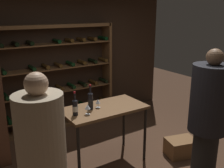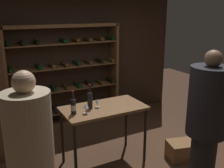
# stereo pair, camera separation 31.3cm
# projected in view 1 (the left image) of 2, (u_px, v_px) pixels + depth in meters

# --- Properties ---
(ground_plane) EXTENTS (10.31, 10.31, 0.00)m
(ground_plane) POSITION_uv_depth(u_px,v_px,m) (130.00, 164.00, 4.10)
(ground_plane) COLOR #472D1E
(back_wall) EXTENTS (4.68, 0.10, 2.75)m
(back_wall) POSITION_uv_depth(u_px,v_px,m) (69.00, 57.00, 5.46)
(back_wall) COLOR #332319
(back_wall) RESTS_ON ground
(wine_rack) EXTENTS (2.33, 0.32, 2.07)m
(wine_rack) POSITION_uv_depth(u_px,v_px,m) (59.00, 77.00, 5.22)
(wine_rack) COLOR brown
(wine_rack) RESTS_ON ground
(tasting_table) EXTENTS (1.26, 0.68, 0.93)m
(tasting_table) POSITION_uv_depth(u_px,v_px,m) (104.00, 113.00, 3.94)
(tasting_table) COLOR brown
(tasting_table) RESTS_ON ground
(person_host_in_suit) EXTENTS (0.50, 0.50, 1.89)m
(person_host_in_suit) POSITION_uv_depth(u_px,v_px,m) (209.00, 114.00, 3.36)
(person_host_in_suit) COLOR black
(person_host_in_suit) RESTS_ON ground
(person_guest_plum_blouse) EXTENTS (0.46, 0.46, 1.82)m
(person_guest_plum_blouse) POSITION_uv_depth(u_px,v_px,m) (42.00, 157.00, 2.46)
(person_guest_plum_blouse) COLOR #252525
(person_guest_plum_blouse) RESTS_ON ground
(wine_crate) EXTENTS (0.55, 0.45, 0.28)m
(wine_crate) POSITION_uv_depth(u_px,v_px,m) (181.00, 147.00, 4.32)
(wine_crate) COLOR brown
(wine_crate) RESTS_ON ground
(wine_bottle_green_slim) EXTENTS (0.08, 0.08, 0.37)m
(wine_bottle_green_slim) POSITION_uv_depth(u_px,v_px,m) (91.00, 100.00, 3.81)
(wine_bottle_green_slim) COLOR black
(wine_bottle_green_slim) RESTS_ON tasting_table
(wine_bottle_amber_reserve) EXTENTS (0.08, 0.08, 0.34)m
(wine_bottle_amber_reserve) POSITION_uv_depth(u_px,v_px,m) (75.00, 107.00, 3.59)
(wine_bottle_amber_reserve) COLOR black
(wine_bottle_amber_reserve) RESTS_ON tasting_table
(wine_glass_stemmed_left) EXTENTS (0.08, 0.08, 0.15)m
(wine_glass_stemmed_left) POSITION_uv_depth(u_px,v_px,m) (88.00, 107.00, 3.62)
(wine_glass_stemmed_left) COLOR silver
(wine_glass_stemmed_left) RESTS_ON tasting_table
(wine_glass_stemmed_center) EXTENTS (0.07, 0.07, 0.14)m
(wine_glass_stemmed_center) POSITION_uv_depth(u_px,v_px,m) (98.00, 102.00, 3.87)
(wine_glass_stemmed_center) COLOR silver
(wine_glass_stemmed_center) RESTS_ON tasting_table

